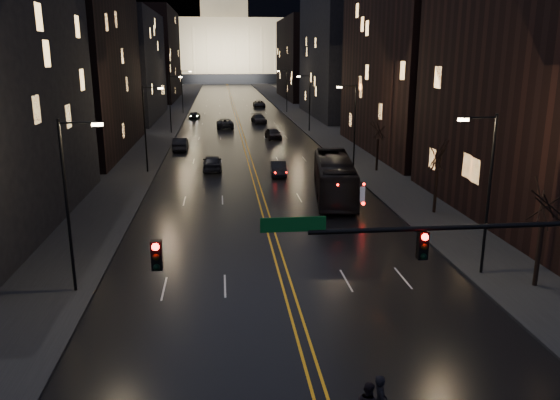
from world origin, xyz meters
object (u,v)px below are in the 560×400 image
object	(u,v)px
traffic_signal	(488,256)
receding_car_a	(279,168)
oncoming_car_a	(212,163)
oncoming_car_b	(180,144)
bus	(334,178)

from	to	relation	value
traffic_signal	receding_car_a	distance (m)	37.72
oncoming_car_a	receding_car_a	world-z (taller)	oncoming_car_a
oncoming_car_a	oncoming_car_b	xyz separation A→B (m)	(-4.24, 13.27, -0.00)
receding_car_a	oncoming_car_b	bearing A→B (deg)	126.55
oncoming_car_a	bus	bearing A→B (deg)	128.81
oncoming_car_b	receding_car_a	distance (m)	19.91
oncoming_car_a	oncoming_car_b	world-z (taller)	oncoming_car_a
oncoming_car_a	oncoming_car_b	distance (m)	13.93
traffic_signal	oncoming_car_a	world-z (taller)	traffic_signal
bus	oncoming_car_b	xyz separation A→B (m)	(-14.77, 26.21, -0.94)
bus	oncoming_car_b	bearing A→B (deg)	127.39
bus	oncoming_car_b	size ratio (longest dim) A/B	2.51
traffic_signal	oncoming_car_b	distance (m)	55.96
receding_car_a	oncoming_car_a	bearing A→B (deg)	156.81
traffic_signal	bus	size ratio (longest dim) A/B	1.35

